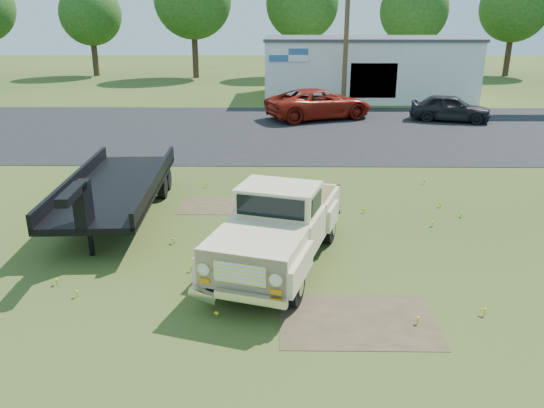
{
  "coord_description": "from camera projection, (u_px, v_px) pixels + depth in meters",
  "views": [
    {
      "loc": [
        -0.02,
        -11.89,
        5.54
      ],
      "look_at": [
        -0.21,
        1.0,
        0.96
      ],
      "focal_mm": 35.0,
      "sensor_mm": 36.0,
      "label": 1
    }
  ],
  "objects": [
    {
      "name": "flatbed_trailer",
      "position": [
        116.0,
        183.0,
        15.27
      ],
      "size": [
        2.82,
        7.42,
        1.99
      ],
      "primitive_type": null,
      "rotation": [
        0.0,
        0.0,
        0.05
      ],
      "color": "black",
      "rests_on": "ground"
    },
    {
      "name": "dirt_patch_a",
      "position": [
        357.0,
        321.0,
        10.21
      ],
      "size": [
        3.0,
        2.0,
        0.01
      ],
      "primitive_type": "cube",
      "color": "#473A26",
      "rests_on": "ground"
    },
    {
      "name": "treeline_d",
      "position": [
        302.0,
        3.0,
        48.96
      ],
      "size": [
        6.72,
        6.72,
        10.0
      ],
      "color": "#3A291A",
      "rests_on": "ground"
    },
    {
      "name": "treeline_f",
      "position": [
        515.0,
        7.0,
        49.72
      ],
      "size": [
        6.4,
        6.4,
        9.52
      ],
      "color": "#3A291A",
      "rests_on": "ground"
    },
    {
      "name": "ground",
      "position": [
        280.0,
        254.0,
        13.05
      ],
      "size": [
        140.0,
        140.0,
        0.0
      ],
      "primitive_type": "plane",
      "color": "#2F4616",
      "rests_on": "ground"
    },
    {
      "name": "utility_pole_mid",
      "position": [
        346.0,
        32.0,
        32.18
      ],
      "size": [
        1.6,
        0.3,
        9.0
      ],
      "color": "#4B3422",
      "rests_on": "ground"
    },
    {
      "name": "vintage_pickup_truck",
      "position": [
        279.0,
        226.0,
        12.2
      ],
      "size": [
        3.58,
        5.8,
        1.97
      ],
      "primitive_type": null,
      "rotation": [
        0.0,
        0.0,
        -0.29
      ],
      "color": "#CFB88B",
      "rests_on": "ground"
    },
    {
      "name": "dark_sedan",
      "position": [
        450.0,
        108.0,
        29.28
      ],
      "size": [
        4.6,
        2.82,
        1.46
      ],
      "primitive_type": "imported",
      "rotation": [
        0.0,
        0.0,
        1.3
      ],
      "color": "black",
      "rests_on": "ground"
    },
    {
      "name": "red_pickup",
      "position": [
        319.0,
        104.0,
        29.95
      ],
      "size": [
        6.64,
        4.91,
        1.68
      ],
      "primitive_type": "imported",
      "rotation": [
        0.0,
        0.0,
        1.97
      ],
      "color": "maroon",
      "rests_on": "ground"
    },
    {
      "name": "dirt_patch_b",
      "position": [
        215.0,
        206.0,
        16.38
      ],
      "size": [
        2.2,
        1.6,
        0.01
      ],
      "primitive_type": "cube",
      "color": "#473A26",
      "rests_on": "ground"
    },
    {
      "name": "commercial_building",
      "position": [
        365.0,
        67.0,
        37.69
      ],
      "size": [
        14.2,
        8.2,
        4.15
      ],
      "color": "silver",
      "rests_on": "ground"
    },
    {
      "name": "asphalt_lot",
      "position": [
        280.0,
        130.0,
        27.19
      ],
      "size": [
        90.0,
        14.0,
        0.02
      ],
      "primitive_type": "cube",
      "color": "black",
      "rests_on": "ground"
    },
    {
      "name": "treeline_b",
      "position": [
        90.0,
        14.0,
        50.03
      ],
      "size": [
        5.76,
        5.76,
        8.57
      ],
      "color": "#3A291A",
      "rests_on": "ground"
    },
    {
      "name": "treeline_c",
      "position": [
        193.0,
        0.0,
        48.05
      ],
      "size": [
        7.04,
        7.04,
        10.47
      ],
      "color": "#3A291A",
      "rests_on": "ground"
    },
    {
      "name": "treeline_e",
      "position": [
        414.0,
        11.0,
        47.62
      ],
      "size": [
        6.08,
        6.08,
        9.04
      ],
      "color": "#3A291A",
      "rests_on": "ground"
    }
  ]
}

